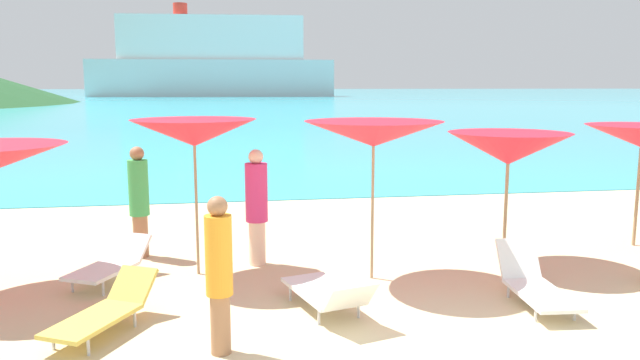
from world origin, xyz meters
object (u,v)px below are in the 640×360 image
beachgoer_1 (257,204)px  umbrella_3 (194,133)px  lounge_chair_4 (534,283)px  beachgoer_0 (139,198)px  cruise_ship (212,61)px  lounge_chair_11 (328,292)px  lounge_chair_0 (105,310)px  umbrella_5 (509,149)px  beachgoer_2 (219,270)px  umbrella_4 (374,134)px  lounge_chair_7 (110,263)px

beachgoer_1 → umbrella_3: bearing=42.3°
umbrella_3 → lounge_chair_4: bearing=-24.1°
beachgoer_0 → cruise_ship: 145.46m
lounge_chair_4 → cruise_ship: bearing=96.9°
lounge_chair_11 → beachgoer_1: beachgoer_1 is taller
umbrella_3 → lounge_chair_0: (-0.99, -2.06, -1.88)m
umbrella_5 → beachgoer_1: 4.05m
lounge_chair_11 → beachgoer_2: 1.76m
umbrella_4 → lounge_chair_0: bearing=-157.9°
lounge_chair_0 → lounge_chair_7: 1.86m
lounge_chair_0 → lounge_chair_4: bearing=28.7°
umbrella_3 → cruise_ship: size_ratio=0.04×
lounge_chair_11 → beachgoer_1: (-0.76, 2.24, 0.71)m
lounge_chair_4 → cruise_ship: cruise_ship is taller
umbrella_3 → beachgoer_1: (0.92, 0.34, -1.16)m
beachgoer_1 → beachgoer_2: 3.24m
umbrella_4 → beachgoer_1: size_ratio=1.26×
lounge_chair_4 → beachgoer_2: 4.21m
lounge_chair_11 → beachgoer_0: 4.07m
umbrella_5 → lounge_chair_11: (-3.16, -1.68, -1.58)m
lounge_chair_11 → beachgoer_0: size_ratio=0.92×
beachgoer_2 → umbrella_5: bearing=84.8°
lounge_chair_7 → beachgoer_2: (1.58, -2.62, 0.63)m
umbrella_4 → umbrella_3: bearing=166.3°
umbrella_4 → umbrella_5: 2.34m
lounge_chair_7 → cruise_ship: (-0.33, 146.58, 8.41)m
cruise_ship → umbrella_4: bearing=-84.7°
beachgoer_0 → lounge_chair_4: bearing=127.6°
lounge_chair_7 → beachgoer_2: beachgoer_2 is taller
lounge_chair_7 → beachgoer_2: bearing=-32.2°
lounge_chair_7 → beachgoer_2: 3.13m
lounge_chair_0 → lounge_chair_7: size_ratio=1.07×
lounge_chair_11 → beachgoer_1: 2.47m
umbrella_4 → lounge_chair_11: size_ratio=1.37×
cruise_ship → lounge_chair_7: bearing=-86.1°
umbrella_5 → lounge_chair_0: size_ratio=1.32×
lounge_chair_0 → lounge_chair_4: size_ratio=1.00×
lounge_chair_11 → umbrella_3: bearing=-64.4°
umbrella_4 → beachgoer_1: bearing=149.5°
lounge_chair_7 → beachgoer_1: beachgoer_1 is taller
umbrella_5 → cruise_ship: (-6.41, 146.58, 6.85)m
beachgoer_0 → beachgoer_2: beachgoer_0 is taller
umbrella_3 → lounge_chair_7: size_ratio=1.57×
umbrella_3 → beachgoer_2: (0.34, -2.84, -1.22)m
lounge_chair_11 → lounge_chair_0: bearing=-12.3°
lounge_chair_4 → beachgoer_1: beachgoer_1 is taller
beachgoer_0 → beachgoer_1: beachgoer_1 is taller
lounge_chair_0 → lounge_chair_11: lounge_chair_11 is taller
umbrella_3 → cruise_ship: 146.51m
lounge_chair_7 → beachgoer_1: size_ratio=0.81×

